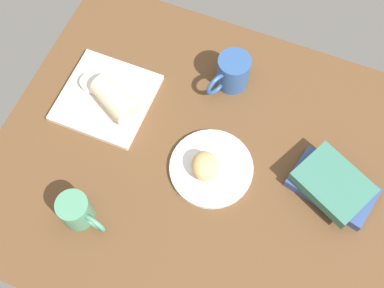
# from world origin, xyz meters

# --- Properties ---
(dining_table) EXTENTS (1.10, 0.90, 0.04)m
(dining_table) POSITION_xyz_m (0.00, 0.00, 0.02)
(dining_table) COLOR brown
(dining_table) RESTS_ON ground
(round_plate) EXTENTS (0.21, 0.21, 0.01)m
(round_plate) POSITION_xyz_m (-0.01, 0.01, 0.05)
(round_plate) COLOR white
(round_plate) RESTS_ON dining_table
(scone_pastry) EXTENTS (0.10, 0.10, 0.06)m
(scone_pastry) POSITION_xyz_m (0.00, 0.02, 0.08)
(scone_pastry) COLOR #DBAF6F
(scone_pastry) RESTS_ON round_plate
(square_plate) EXTENTS (0.24, 0.24, 0.02)m
(square_plate) POSITION_xyz_m (0.33, -0.08, 0.05)
(square_plate) COLOR silver
(square_plate) RESTS_ON dining_table
(sauce_cup) EXTENTS (0.06, 0.06, 0.02)m
(sauce_cup) POSITION_xyz_m (0.38, -0.10, 0.07)
(sauce_cup) COLOR silver
(sauce_cup) RESTS_ON square_plate
(breakfast_wrap) EXTENTS (0.15, 0.12, 0.07)m
(breakfast_wrap) POSITION_xyz_m (0.29, -0.06, 0.09)
(breakfast_wrap) COLOR beige
(breakfast_wrap) RESTS_ON square_plate
(book_stack) EXTENTS (0.23, 0.19, 0.06)m
(book_stack) POSITION_xyz_m (-0.31, -0.05, 0.07)
(book_stack) COLOR #33477F
(book_stack) RESTS_ON dining_table
(coffee_mug) EXTENTS (0.13, 0.08, 0.09)m
(coffee_mug) POSITION_xyz_m (0.24, 0.24, 0.09)
(coffee_mug) COLOR #4C8C6B
(coffee_mug) RESTS_ON dining_table
(second_mug) EXTENTS (0.09, 0.13, 0.10)m
(second_mug) POSITION_xyz_m (0.03, -0.26, 0.09)
(second_mug) COLOR #2D518C
(second_mug) RESTS_ON dining_table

